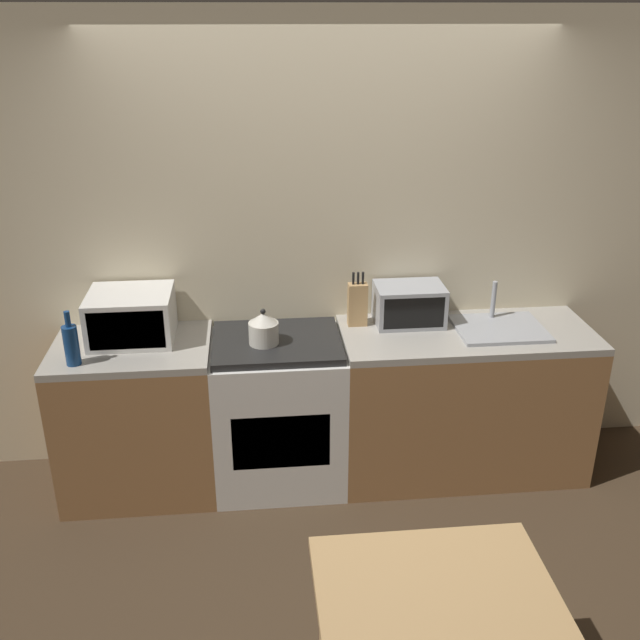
{
  "coord_description": "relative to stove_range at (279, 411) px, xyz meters",
  "views": [
    {
      "loc": [
        -0.4,
        -2.78,
        2.56
      ],
      "look_at": [
        -0.06,
        0.68,
        1.05
      ],
      "focal_mm": 40.0,
      "sensor_mm": 36.0,
      "label": 1
    }
  ],
  "objects": [
    {
      "name": "counter_right_run",
      "position": [
        1.08,
        0.0,
        0.0
      ],
      "size": [
        1.43,
        0.62,
        0.9
      ],
      "color": "olive",
      "rests_on": "ground_plane"
    },
    {
      "name": "dining_table",
      "position": [
        0.47,
        -1.79,
        0.18
      ],
      "size": [
        0.83,
        0.74,
        0.73
      ],
      "color": "tan",
      "rests_on": "ground_plane"
    },
    {
      "name": "toaster_oven",
      "position": [
        0.77,
        0.15,
        0.57
      ],
      "size": [
        0.39,
        0.27,
        0.23
      ],
      "color": "#999BA0",
      "rests_on": "counter_right_run"
    },
    {
      "name": "bottle",
      "position": [
        -1.05,
        -0.19,
        0.57
      ],
      "size": [
        0.08,
        0.08,
        0.29
      ],
      "color": "navy",
      "rests_on": "counter_left_run"
    },
    {
      "name": "knife_block",
      "position": [
        0.47,
        0.16,
        0.58
      ],
      "size": [
        0.11,
        0.07,
        0.32
      ],
      "color": "tan",
      "rests_on": "counter_right_run"
    },
    {
      "name": "sink_basin",
      "position": [
        1.26,
        0.01,
        0.47
      ],
      "size": [
        0.49,
        0.41,
        0.24
      ],
      "color": "#999BA0",
      "rests_on": "counter_right_run"
    },
    {
      "name": "counter_left_run",
      "position": [
        -0.79,
        0.0,
        0.0
      ],
      "size": [
        0.85,
        0.62,
        0.9
      ],
      "color": "olive",
      "rests_on": "ground_plane"
    },
    {
      "name": "wall_back",
      "position": [
        0.29,
        0.34,
        0.85
      ],
      "size": [
        10.0,
        0.06,
        2.6
      ],
      "color": "beige",
      "rests_on": "ground_plane"
    },
    {
      "name": "ground_plane",
      "position": [
        0.29,
        -0.78,
        -0.45
      ],
      "size": [
        16.0,
        16.0,
        0.0
      ],
      "primitive_type": "plane",
      "color": "#3D2D1E"
    },
    {
      "name": "stove_range",
      "position": [
        0.0,
        0.0,
        0.0
      ],
      "size": [
        0.73,
        0.62,
        0.9
      ],
      "color": "silver",
      "rests_on": "ground_plane"
    },
    {
      "name": "kettle",
      "position": [
        -0.07,
        -0.04,
        0.54
      ],
      "size": [
        0.16,
        0.16,
        0.2
      ],
      "color": "beige",
      "rests_on": "stove_range"
    },
    {
      "name": "microwave",
      "position": [
        -0.78,
        0.09,
        0.59
      ],
      "size": [
        0.45,
        0.39,
        0.27
      ],
      "color": "silver",
      "rests_on": "counter_left_run"
    }
  ]
}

